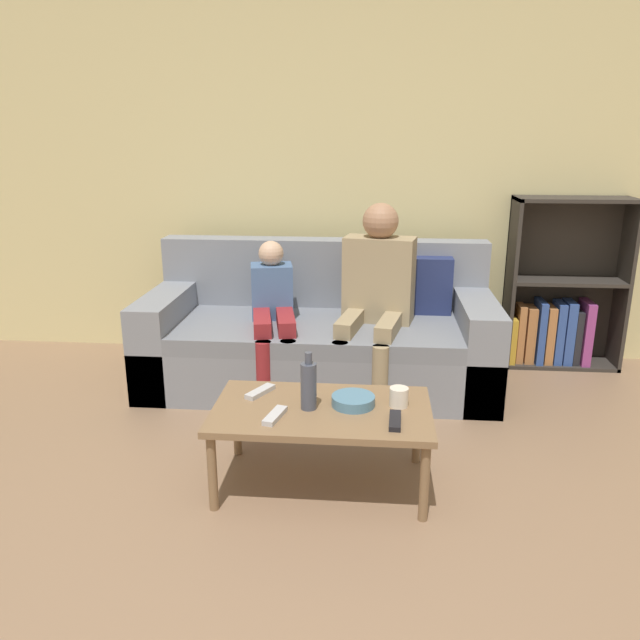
{
  "coord_description": "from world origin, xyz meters",
  "views": [
    {
      "loc": [
        0.18,
        -1.39,
        1.53
      ],
      "look_at": [
        -0.09,
        1.69,
        0.6
      ],
      "focal_mm": 35.0,
      "sensor_mm": 36.0,
      "label": 1
    }
  ],
  "objects_px": {
    "tv_remote_0": "(395,421)",
    "person_adult": "(376,285)",
    "couch": "(321,339)",
    "person_child": "(273,309)",
    "cup_near": "(399,397)",
    "snack_bowl": "(353,401)",
    "tv_remote_2": "(275,416)",
    "bookshelf": "(558,303)",
    "tv_remote_1": "(260,392)",
    "coffee_table": "(322,416)",
    "bottle": "(309,385)"
  },
  "relations": [
    {
      "from": "couch",
      "to": "person_child",
      "type": "distance_m",
      "value": 0.39
    },
    {
      "from": "cup_near",
      "to": "snack_bowl",
      "type": "xyz_separation_m",
      "value": [
        -0.2,
        -0.01,
        -0.02
      ]
    },
    {
      "from": "coffee_table",
      "to": "snack_bowl",
      "type": "bearing_deg",
      "value": 15.43
    },
    {
      "from": "tv_remote_0",
      "to": "tv_remote_2",
      "type": "bearing_deg",
      "value": -177.76
    },
    {
      "from": "tv_remote_0",
      "to": "person_child",
      "type": "bearing_deg",
      "value": 122.84
    },
    {
      "from": "cup_near",
      "to": "tv_remote_1",
      "type": "height_order",
      "value": "cup_near"
    },
    {
      "from": "bookshelf",
      "to": "coffee_table",
      "type": "xyz_separation_m",
      "value": [
        -1.46,
        -1.69,
        -0.09
      ]
    },
    {
      "from": "tv_remote_0",
      "to": "tv_remote_2",
      "type": "distance_m",
      "value": 0.5
    },
    {
      "from": "cup_near",
      "to": "person_child",
      "type": "bearing_deg",
      "value": 124.92
    },
    {
      "from": "coffee_table",
      "to": "bottle",
      "type": "bearing_deg",
      "value": -169.88
    },
    {
      "from": "cup_near",
      "to": "tv_remote_1",
      "type": "relative_size",
      "value": 0.49
    },
    {
      "from": "person_child",
      "to": "snack_bowl",
      "type": "relative_size",
      "value": 4.7
    },
    {
      "from": "tv_remote_1",
      "to": "bottle",
      "type": "distance_m",
      "value": 0.29
    },
    {
      "from": "bookshelf",
      "to": "person_adult",
      "type": "distance_m",
      "value": 1.36
    },
    {
      "from": "tv_remote_1",
      "to": "bottle",
      "type": "relative_size",
      "value": 0.67
    },
    {
      "from": "snack_bowl",
      "to": "tv_remote_1",
      "type": "bearing_deg",
      "value": 168.45
    },
    {
      "from": "tv_remote_0",
      "to": "person_adult",
      "type": "bearing_deg",
      "value": 96.5
    },
    {
      "from": "couch",
      "to": "cup_near",
      "type": "distance_m",
      "value": 1.27
    },
    {
      "from": "bookshelf",
      "to": "tv_remote_0",
      "type": "distance_m",
      "value": 2.14
    },
    {
      "from": "snack_bowl",
      "to": "tv_remote_0",
      "type": "bearing_deg",
      "value": -41.74
    },
    {
      "from": "cup_near",
      "to": "coffee_table",
      "type": "bearing_deg",
      "value": -171.61
    },
    {
      "from": "person_adult",
      "to": "tv_remote_2",
      "type": "height_order",
      "value": "person_adult"
    },
    {
      "from": "person_child",
      "to": "tv_remote_0",
      "type": "height_order",
      "value": "person_child"
    },
    {
      "from": "couch",
      "to": "coffee_table",
      "type": "distance_m",
      "value": 1.23
    },
    {
      "from": "tv_remote_0",
      "to": "bookshelf",
      "type": "bearing_deg",
      "value": 60.38
    },
    {
      "from": "snack_bowl",
      "to": "person_adult",
      "type": "bearing_deg",
      "value": 85.16
    },
    {
      "from": "cup_near",
      "to": "tv_remote_2",
      "type": "distance_m",
      "value": 0.55
    },
    {
      "from": "person_adult",
      "to": "cup_near",
      "type": "distance_m",
      "value": 1.12
    },
    {
      "from": "person_adult",
      "to": "couch",
      "type": "bearing_deg",
      "value": 177.76
    },
    {
      "from": "coffee_table",
      "to": "couch",
      "type": "bearing_deg",
      "value": 95.17
    },
    {
      "from": "couch",
      "to": "cup_near",
      "type": "bearing_deg",
      "value": -69.27
    },
    {
      "from": "tv_remote_0",
      "to": "bottle",
      "type": "xyz_separation_m",
      "value": [
        -0.37,
        0.11,
        0.1
      ]
    },
    {
      "from": "couch",
      "to": "person_child",
      "type": "height_order",
      "value": "person_child"
    },
    {
      "from": "tv_remote_0",
      "to": "snack_bowl",
      "type": "height_order",
      "value": "snack_bowl"
    },
    {
      "from": "couch",
      "to": "person_child",
      "type": "xyz_separation_m",
      "value": [
        -0.28,
        -0.14,
        0.23
      ]
    },
    {
      "from": "cup_near",
      "to": "tv_remote_2",
      "type": "xyz_separation_m",
      "value": [
        -0.52,
        -0.17,
        -0.03
      ]
    },
    {
      "from": "bottle",
      "to": "tv_remote_0",
      "type": "bearing_deg",
      "value": -16.83
    },
    {
      "from": "couch",
      "to": "cup_near",
      "type": "height_order",
      "value": "couch"
    },
    {
      "from": "tv_remote_2",
      "to": "couch",
      "type": "bearing_deg",
      "value": 100.46
    },
    {
      "from": "person_child",
      "to": "tv_remote_0",
      "type": "relative_size",
      "value": 5.22
    },
    {
      "from": "person_adult",
      "to": "person_child",
      "type": "height_order",
      "value": "person_adult"
    },
    {
      "from": "bookshelf",
      "to": "person_child",
      "type": "height_order",
      "value": "bookshelf"
    },
    {
      "from": "couch",
      "to": "person_adult",
      "type": "xyz_separation_m",
      "value": [
        0.34,
        -0.08,
        0.37
      ]
    },
    {
      "from": "bookshelf",
      "to": "tv_remote_2",
      "type": "relative_size",
      "value": 6.41
    },
    {
      "from": "couch",
      "to": "person_adult",
      "type": "height_order",
      "value": "person_adult"
    },
    {
      "from": "bookshelf",
      "to": "tv_remote_1",
      "type": "bearing_deg",
      "value": -138.28
    },
    {
      "from": "tv_remote_1",
      "to": "tv_remote_2",
      "type": "distance_m",
      "value": 0.27
    },
    {
      "from": "person_child",
      "to": "cup_near",
      "type": "relative_size",
      "value": 10.52
    },
    {
      "from": "person_child",
      "to": "snack_bowl",
      "type": "bearing_deg",
      "value": -74.64
    },
    {
      "from": "person_adult",
      "to": "snack_bowl",
      "type": "xyz_separation_m",
      "value": [
        -0.09,
        -1.11,
        -0.26
      ]
    }
  ]
}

